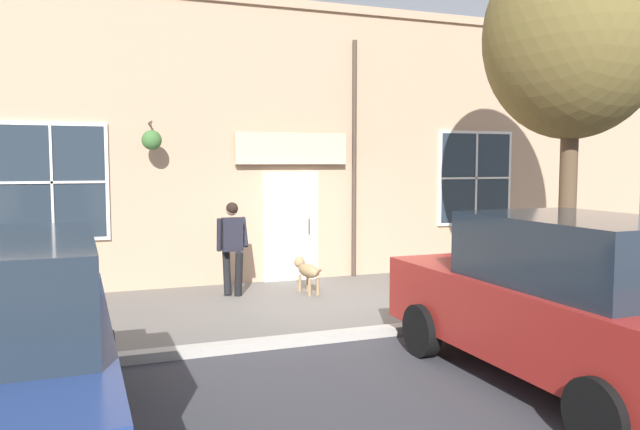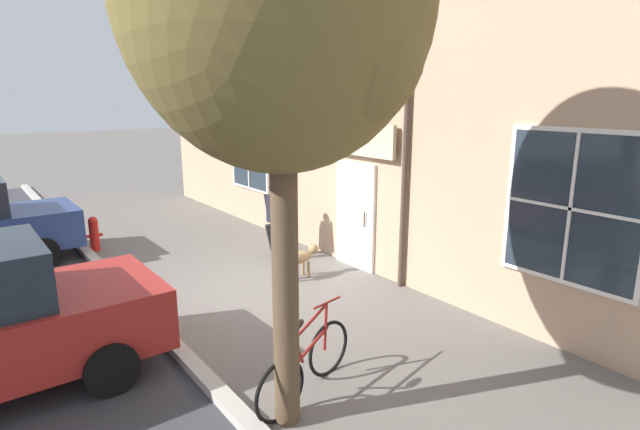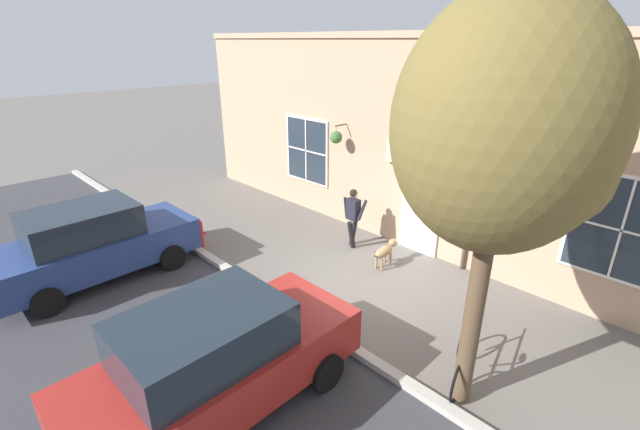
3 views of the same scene
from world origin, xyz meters
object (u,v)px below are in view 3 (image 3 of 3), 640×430
street_tree_by_curb (509,131)px  fire_hydrant (199,233)px  parked_car_nearest_curb (93,243)px  parked_car_mid_block (216,359)px  dog_on_leash (385,251)px  leaning_bicycle (462,356)px  pedestrian_walking (353,213)px

street_tree_by_curb → fire_hydrant: 8.44m
parked_car_nearest_curb → parked_car_mid_block: bearing=89.2°
parked_car_nearest_curb → fire_hydrant: 2.56m
dog_on_leash → parked_car_mid_block: (5.26, 0.95, 0.48)m
dog_on_leash → parked_car_mid_block: parked_car_mid_block is taller
leaning_bicycle → parked_car_nearest_curb: size_ratio=0.38×
leaning_bicycle → parked_car_nearest_curb: (3.11, -7.48, 0.50)m
parked_car_nearest_curb → fire_hydrant: size_ratio=5.61×
dog_on_leash → fire_hydrant: (2.69, -4.10, -0.00)m
pedestrian_walking → dog_on_leash: pedestrian_walking is taller
pedestrian_walking → street_tree_by_curb: bearing=60.1°
street_tree_by_curb → parked_car_nearest_curb: (2.71, -7.79, -3.26)m
fire_hydrant → pedestrian_walking: bearing=135.9°
parked_car_nearest_curb → fire_hydrant: parked_car_nearest_curb is taller
pedestrian_walking → fire_hydrant: 4.11m
fire_hydrant → street_tree_by_curb: bearing=91.6°
parked_car_nearest_curb → fire_hydrant: bearing=174.8°
street_tree_by_curb → parked_car_mid_block: size_ratio=1.34×
pedestrian_walking → fire_hydrant: bearing=-44.1°
parked_car_mid_block → fire_hydrant: 5.69m
parked_car_nearest_curb → pedestrian_walking: bearing=150.6°
dog_on_leash → street_tree_by_curb: (2.48, 3.46, 3.74)m
leaning_bicycle → fire_hydrant: (0.61, -7.26, 0.02)m
parked_car_nearest_curb → parked_car_mid_block: 5.28m
dog_on_leash → parked_car_nearest_curb: bearing=-39.9°
dog_on_leash → street_tree_by_curb: street_tree_by_curb is taller
dog_on_leash → parked_car_nearest_curb: 6.78m
leaning_bicycle → street_tree_by_curb: bearing=37.9°
pedestrian_walking → parked_car_mid_block: bearing=22.0°
leaning_bicycle → parked_car_mid_block: size_ratio=0.38×
parked_car_nearest_curb → fire_hydrant: (-2.50, 0.23, -0.48)m
dog_on_leash → fire_hydrant: bearing=-56.8°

